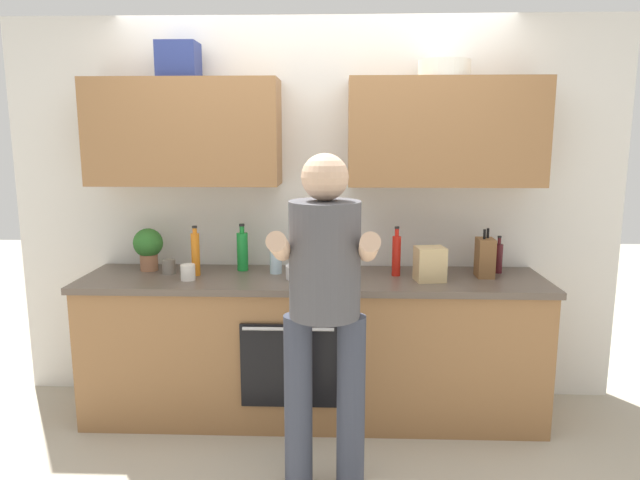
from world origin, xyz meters
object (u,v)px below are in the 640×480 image
at_px(bottle_oil, 349,258).
at_px(person_standing, 325,298).
at_px(bottle_soy, 339,262).
at_px(mixing_bowl, 303,272).
at_px(bottle_juice, 196,253).
at_px(knife_block, 485,258).
at_px(bottle_hotsauce, 396,255).
at_px(bottle_water, 276,257).
at_px(grocery_bag_bread, 430,264).
at_px(bottle_wine, 498,258).
at_px(cup_stoneware, 169,267).
at_px(bottle_syrup, 480,258).
at_px(cup_coffee, 188,272).
at_px(bottle_soda, 242,251).
at_px(potted_herb, 148,246).

bearing_deg(bottle_oil, person_standing, -99.53).
xyz_separation_m(bottle_soy, mixing_bowl, (-0.22, 0.16, -0.10)).
height_order(bottle_juice, knife_block, bottle_juice).
xyz_separation_m(person_standing, bottle_juice, (-0.82, 0.81, 0.04)).
distance_m(person_standing, bottle_hotsauce, 0.94).
xyz_separation_m(bottle_water, grocery_bag_bread, (0.94, -0.16, -0.00)).
height_order(bottle_wine, cup_stoneware, bottle_wine).
height_order(bottle_syrup, grocery_bag_bread, grocery_bag_bread).
relative_size(cup_stoneware, knife_block, 0.31).
bearing_deg(bottle_oil, bottle_wine, 12.36).
xyz_separation_m(bottle_oil, cup_coffee, (-0.96, -0.05, -0.09)).
distance_m(bottle_soy, knife_block, 0.93).
height_order(bottle_hotsauce, mixing_bowl, bottle_hotsauce).
relative_size(bottle_soy, grocery_bag_bread, 1.52).
relative_size(bottle_wine, bottle_hotsauce, 0.77).
height_order(cup_stoneware, mixing_bowl, cup_stoneware).
distance_m(bottle_soy, mixing_bowl, 0.29).
bearing_deg(cup_stoneware, grocery_bag_bread, -4.32).
xyz_separation_m(bottle_juice, bottle_hotsauce, (1.24, 0.04, -0.01)).
xyz_separation_m(bottle_wine, bottle_soda, (-1.63, 0.01, 0.03)).
height_order(bottle_oil, bottle_juice, same).
bearing_deg(bottle_wine, bottle_soda, 179.60).
xyz_separation_m(bottle_oil, bottle_syrup, (0.85, 0.26, -0.05)).
bearing_deg(bottle_oil, cup_stoneware, 174.46).
relative_size(bottle_oil, potted_herb, 1.14).
relative_size(potted_herb, grocery_bag_bread, 1.33).
height_order(person_standing, bottle_soda, person_standing).
relative_size(bottle_water, bottle_soy, 0.83).
xyz_separation_m(bottle_syrup, knife_block, (-0.01, -0.16, 0.04)).
bearing_deg(bottle_water, bottle_syrup, 5.05).
distance_m(bottle_syrup, mixing_bowl, 1.15).
xyz_separation_m(bottle_oil, bottle_juice, (-0.94, 0.07, 0.00)).
height_order(bottle_soy, knife_block, bottle_soy).
height_order(bottle_soda, bottle_hotsauce, bottle_hotsauce).
distance_m(bottle_syrup, bottle_soy, 0.99).
xyz_separation_m(mixing_bowl, potted_herb, (-1.00, 0.18, 0.12)).
bearing_deg(grocery_bag_bread, bottle_water, 170.46).
distance_m(person_standing, bottle_wine, 1.42).
height_order(person_standing, bottle_wine, person_standing).
relative_size(knife_block, potted_herb, 1.10).
bearing_deg(bottle_hotsauce, bottle_syrup, 15.06).
height_order(bottle_oil, cup_coffee, bottle_oil).
bearing_deg(bottle_soda, cup_coffee, -137.14).
xyz_separation_m(person_standing, grocery_bag_bread, (0.61, 0.72, 0.01)).
xyz_separation_m(bottle_water, mixing_bowl, (0.18, -0.13, -0.06)).
height_order(bottle_oil, bottle_syrup, bottle_oil).
relative_size(bottle_soy, potted_herb, 1.14).
bearing_deg(cup_stoneware, potted_herb, 150.46).
xyz_separation_m(bottle_oil, mixing_bowl, (-0.28, 0.02, -0.10)).
bearing_deg(bottle_soy, bottle_water, 144.12).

